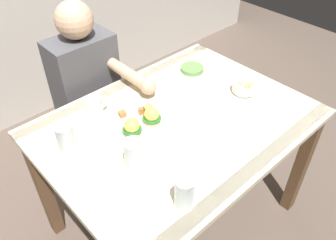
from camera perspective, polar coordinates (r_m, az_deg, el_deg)
The scene contains 11 objects.
ground_plane at distance 2.10m, azimuth 1.31°, elevation -15.71°, with size 6.00×6.00×0.00m, color brown.
dining_table at distance 1.62m, azimuth 1.65°, elevation -2.99°, with size 1.20×0.90×0.74m.
eggs_benedict_plate at distance 1.49m, azimuth -4.46°, elevation -0.64°, with size 0.27×0.27×0.09m.
fruit_bowl at distance 1.75m, azimuth 12.61°, elevation 5.35°, with size 0.12×0.12×0.06m.
coffee_mug at distance 1.58m, azimuth -12.21°, elevation 2.18°, with size 0.11×0.08×0.09m.
fork at distance 1.70m, azimuth -1.72°, elevation 4.19°, with size 0.15×0.06×0.00m.
water_glass_near at distance 1.42m, azimuth -16.61°, elevation -3.26°, with size 0.07×0.07×0.13m.
water_glass_far at distance 1.33m, azimuth -5.70°, elevation -5.78°, with size 0.08×0.08×0.12m.
water_glass_extra at distance 1.19m, azimuth 2.76°, elevation -12.23°, with size 0.07×0.07×0.13m.
side_plate at distance 1.87m, azimuth 4.02°, elevation 8.25°, with size 0.20×0.20×0.04m.
diner_person at distance 1.95m, azimuth -12.87°, elevation 5.02°, with size 0.34×0.54×1.14m.
Camera 1 is at (-0.83, -0.84, 1.74)m, focal length 36.57 mm.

